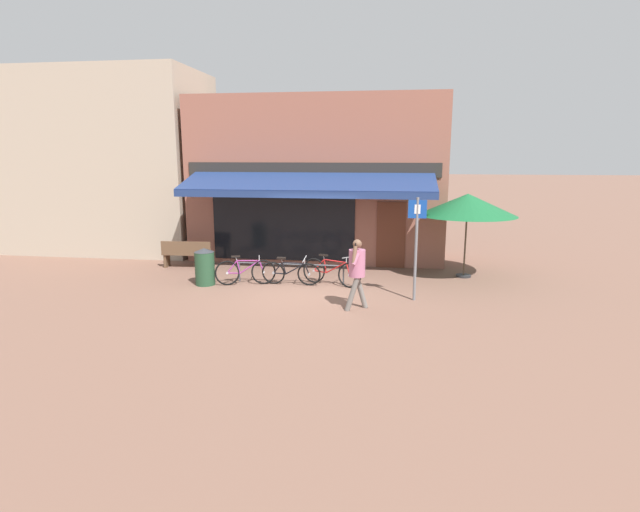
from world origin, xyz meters
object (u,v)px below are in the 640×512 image
Objects in this scene: cafe_parasol at (468,205)px; bicycle_red at (331,272)px; litter_bin at (205,266)px; parking_sign at (416,238)px; bicycle_purple at (245,271)px; bicycle_black at (291,273)px; pedestrian_adult at (357,267)px; park_bench at (188,253)px.

bicycle_red is at bearing -158.47° from cafe_parasol.
bicycle_red is 4.41m from cafe_parasol.
parking_sign is at bearing -6.98° from litter_bin.
litter_bin is at bearing -151.50° from bicycle_red.
bicycle_purple reaches higher than bicycle_black.
litter_bin is 0.41× the size of parking_sign.
parking_sign is 3.13m from cafe_parasol.
pedestrian_adult is 0.60× the size of cafe_parasol.
bicycle_purple is 2.39m from bicycle_red.
bicycle_purple is 1.02× the size of park_bench.
park_bench is at bearing -43.59° from pedestrian_adult.
cafe_parasol is at bearing 42.20° from bicycle_red.
bicycle_red is at bearing 152.08° from parking_sign.
park_bench reaches higher than bicycle_black.
pedestrian_adult is at bearing -145.63° from parking_sign.
park_bench is at bearing 157.26° from bicycle_black.
bicycle_red is at bearing 10.95° from bicycle_black.
bicycle_black is at bearing 7.05° from litter_bin.
parking_sign is at bearing -15.14° from bicycle_black.
cafe_parasol reaches higher than park_bench.
bicycle_purple is 0.65× the size of parking_sign.
bicycle_red is 1.07× the size of park_bench.
litter_bin is 5.82m from parking_sign.
parking_sign reaches higher than cafe_parasol.
bicycle_black is 1.00× the size of pedestrian_adult.
bicycle_purple is at bearing 168.92° from parking_sign.
litter_bin is at bearing -58.88° from park_bench.
parking_sign reaches higher than park_bench.
pedestrian_adult reaches higher than bicycle_red.
bicycle_purple is at bearing -152.75° from bicycle_red.
bicycle_red is at bearing 7.84° from litter_bin.
litter_bin reaches higher than park_bench.
pedestrian_adult is (1.95, -1.92, 0.66)m from bicycle_black.
litter_bin is (-4.32, 1.63, -0.50)m from pedestrian_adult.
bicycle_black is 4.04m from park_bench.
bicycle_red is 1.68× the size of litter_bin.
parking_sign reaches higher than bicycle_black.
cafe_parasol is (2.91, 3.59, 1.12)m from pedestrian_adult.
bicycle_red reaches higher than bicycle_purple.
bicycle_black is 0.96× the size of bicycle_red.
cafe_parasol is (1.55, 2.66, 0.58)m from parking_sign.
bicycle_black is at bearing -55.75° from pedestrian_adult.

